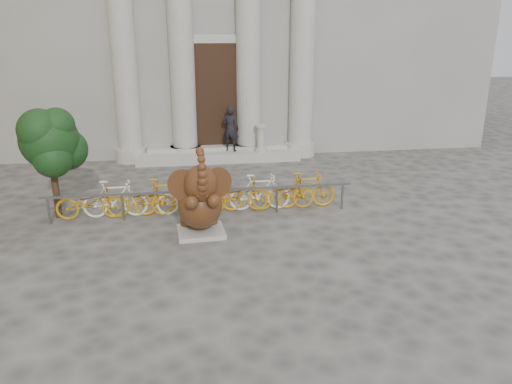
{
  "coord_description": "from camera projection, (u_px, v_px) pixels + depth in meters",
  "views": [
    {
      "loc": [
        -1.33,
        -8.71,
        4.64
      ],
      "look_at": [
        0.31,
        2.06,
        1.1
      ],
      "focal_mm": 35.0,
      "sensor_mm": 36.0,
      "label": 1
    }
  ],
  "objects": [
    {
      "name": "tree",
      "position": [
        51.0,
        142.0,
        12.38
      ],
      "size": [
        1.65,
        1.5,
        2.86
      ],
      "color": "#332114",
      "rests_on": "ground"
    },
    {
      "name": "ground",
      "position": [
        256.0,
        278.0,
        9.82
      ],
      "size": [
        80.0,
        80.0,
        0.0
      ],
      "primitive_type": "plane",
      "color": "#474442",
      "rests_on": "ground"
    },
    {
      "name": "bike_rack",
      "position": [
        200.0,
        195.0,
        13.15
      ],
      "size": [
        8.0,
        0.53,
        1.0
      ],
      "color": "slate",
      "rests_on": "ground"
    },
    {
      "name": "entrance_steps",
      "position": [
        219.0,
        156.0,
        18.6
      ],
      "size": [
        6.0,
        1.2,
        0.36
      ],
      "primitive_type": "cube",
      "color": "#A8A59E",
      "rests_on": "ground"
    },
    {
      "name": "balustrade_post",
      "position": [
        261.0,
        139.0,
        18.34
      ],
      "size": [
        0.4,
        0.4,
        0.99
      ],
      "color": "#A8A59E",
      "rests_on": "entrance_steps"
    },
    {
      "name": "pedestrian",
      "position": [
        231.0,
        129.0,
        18.29
      ],
      "size": [
        0.72,
        0.61,
        1.67
      ],
      "primitive_type": "imported",
      "rotation": [
        0.0,
        0.0,
        2.74
      ],
      "color": "black",
      "rests_on": "entrance_steps"
    },
    {
      "name": "elephant_statue",
      "position": [
        200.0,
        203.0,
        11.65
      ],
      "size": [
        1.47,
        1.65,
        2.2
      ],
      "rotation": [
        0.0,
        0.0,
        0.06
      ],
      "color": "#A8A59E",
      "rests_on": "ground"
    }
  ]
}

